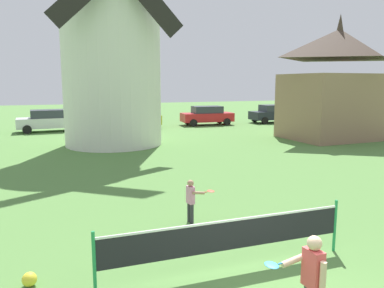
% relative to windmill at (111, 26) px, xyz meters
% --- Properties ---
extents(windmill, '(6.64, 6.10, 12.69)m').
position_rel_windmill_xyz_m(windmill, '(0.00, 0.00, 0.00)').
color(windmill, silver).
rests_on(windmill, ground_plane).
extents(tennis_net, '(4.92, 0.06, 1.10)m').
position_rel_windmill_xyz_m(tennis_net, '(-0.17, -15.49, -5.86)').
color(tennis_net, '#238E4C').
rests_on(tennis_net, ground_plane).
extents(player_near, '(0.78, 0.51, 1.39)m').
position_rel_windmill_xyz_m(player_near, '(0.20, -17.42, -5.75)').
color(player_near, '#333338').
rests_on(player_near, ground_plane).
extents(player_far, '(0.70, 0.40, 1.10)m').
position_rel_windmill_xyz_m(player_far, '(0.02, -12.94, -5.91)').
color(player_far, '#333338').
rests_on(player_far, ground_plane).
extents(stray_ball, '(0.25, 0.25, 0.25)m').
position_rel_windmill_xyz_m(stray_ball, '(-3.64, -14.85, -6.41)').
color(stray_ball, yellow).
rests_on(stray_ball, ground_plane).
extents(parked_car_silver, '(4.42, 2.05, 1.56)m').
position_rel_windmill_xyz_m(parked_car_silver, '(-3.54, 7.39, -5.73)').
color(parked_car_silver, silver).
rests_on(parked_car_silver, ground_plane).
extents(parked_car_mustard, '(4.07, 2.11, 1.56)m').
position_rel_windmill_xyz_m(parked_car_mustard, '(2.61, 7.22, -5.73)').
color(parked_car_mustard, '#999919').
rests_on(parked_car_mustard, ground_plane).
extents(parked_car_red, '(4.31, 2.05, 1.56)m').
position_rel_windmill_xyz_m(parked_car_red, '(8.71, 7.46, -5.73)').
color(parked_car_red, red).
rests_on(parked_car_red, ground_plane).
extents(parked_car_black, '(4.30, 1.92, 1.56)m').
position_rel_windmill_xyz_m(parked_car_black, '(15.01, 7.26, -5.73)').
color(parked_car_black, '#1E232D').
rests_on(parked_car_black, ground_plane).
extents(chapel, '(6.51, 4.90, 7.60)m').
position_rel_windmill_xyz_m(chapel, '(13.44, -2.23, -3.26)').
color(chapel, '#937056').
rests_on(chapel, ground_plane).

